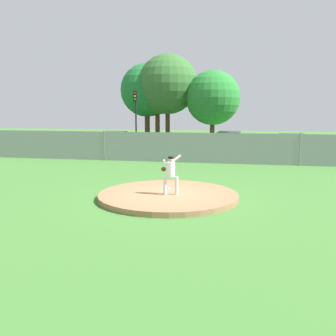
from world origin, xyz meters
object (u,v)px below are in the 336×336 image
(traffic_light_near, at_px, (136,110))
(traffic_cone_orange, at_px, (130,154))
(parked_car_slate, at_px, (113,143))
(parked_car_champagne, at_px, (229,144))
(pitcher_youth, at_px, (171,171))
(baseball, at_px, (168,188))
(parked_car_red, at_px, (293,147))

(traffic_light_near, bearing_deg, traffic_cone_orange, -77.70)
(parked_car_slate, xyz_separation_m, parked_car_champagne, (9.30, -0.07, 0.04))
(pitcher_youth, height_order, parked_car_slate, pitcher_youth)
(baseball, xyz_separation_m, traffic_cone_orange, (-4.92, 10.71, 0.02))
(traffic_light_near, bearing_deg, parked_car_slate, -102.33)
(pitcher_youth, distance_m, traffic_light_near, 19.88)
(traffic_cone_orange, height_order, traffic_light_near, traffic_light_near)
(pitcher_youth, height_order, baseball, pitcher_youth)
(baseball, xyz_separation_m, parked_car_champagne, (2.04, 13.69, 0.61))
(pitcher_youth, distance_m, baseball, 1.37)
(pitcher_youth, height_order, traffic_cone_orange, pitcher_youth)
(parked_car_champagne, distance_m, traffic_cone_orange, 7.60)
(parked_car_champagne, xyz_separation_m, traffic_cone_orange, (-6.97, -2.98, -0.59))
(pitcher_youth, bearing_deg, parked_car_slate, 117.03)
(parked_car_champagne, bearing_deg, pitcher_youth, -96.85)
(pitcher_youth, xyz_separation_m, baseball, (-0.28, 1.00, -0.90))
(baseball, bearing_deg, parked_car_champagne, 81.51)
(parked_car_red, relative_size, traffic_light_near, 0.82)
(pitcher_youth, relative_size, traffic_cone_orange, 2.91)
(baseball, xyz_separation_m, parked_car_slate, (-7.25, 13.76, 0.56))
(pitcher_youth, relative_size, parked_car_red, 0.39)
(parked_car_champagne, height_order, traffic_cone_orange, parked_car_champagne)
(parked_car_red, distance_m, parked_car_slate, 13.98)
(parked_car_red, distance_m, traffic_light_near, 14.08)
(parked_car_champagne, bearing_deg, traffic_light_near, 155.35)
(parked_car_red, relative_size, traffic_cone_orange, 7.52)
(parked_car_champagne, bearing_deg, parked_car_slate, 179.58)
(baseball, distance_m, traffic_cone_orange, 11.79)
(baseball, height_order, parked_car_slate, parked_car_slate)
(parked_car_red, distance_m, traffic_cone_orange, 11.93)
(parked_car_red, height_order, parked_car_slate, parked_car_red)
(parked_car_red, bearing_deg, pitcher_youth, -114.28)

